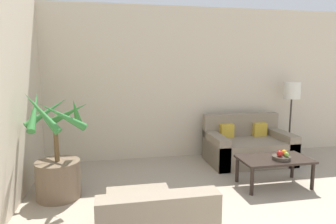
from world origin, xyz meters
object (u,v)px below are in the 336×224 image
object	(u,v)px
apple_red	(280,153)
orange_fruit	(284,152)
fruit_bowl	(281,158)
sofa_loveseat	(248,147)
apple_green	(287,154)
ottoman	(139,209)
potted_palm	(58,166)
coffee_table	(274,162)
floor_lamp	(292,95)

from	to	relation	value
apple_red	orange_fruit	size ratio (longest dim) A/B	1.08
fruit_bowl	orange_fruit	size ratio (longest dim) A/B	3.20
sofa_loveseat	apple_red	world-z (taller)	sofa_loveseat
apple_green	ottoman	distance (m)	2.15
apple_green	apple_red	bearing A→B (deg)	156.04
potted_palm	apple_red	distance (m)	2.93
coffee_table	orange_fruit	size ratio (longest dim) A/B	12.93
orange_fruit	fruit_bowl	bearing A→B (deg)	-153.29
floor_lamp	ottoman	xyz separation A→B (m)	(-3.02, -1.93, -0.97)
orange_fruit	ottoman	bearing A→B (deg)	-163.28
potted_palm	orange_fruit	xyz separation A→B (m)	(3.01, -0.25, 0.07)
floor_lamp	apple_red	bearing A→B (deg)	-127.47
coffee_table	apple_green	size ratio (longest dim) A/B	15.19
fruit_bowl	orange_fruit	world-z (taller)	orange_fruit
potted_palm	coffee_table	size ratio (longest dim) A/B	1.41
sofa_loveseat	apple_green	bearing A→B (deg)	-90.85
orange_fruit	apple_red	bearing A→B (deg)	-155.43
fruit_bowl	apple_green	bearing A→B (deg)	-44.10
apple_red	floor_lamp	bearing A→B (deg)	52.53
coffee_table	apple_green	world-z (taller)	apple_green
fruit_bowl	ottoman	xyz separation A→B (m)	(-2.01, -0.59, -0.25)
potted_palm	orange_fruit	size ratio (longest dim) A/B	18.29
coffee_table	apple_red	size ratio (longest dim) A/B	12.01
coffee_table	fruit_bowl	size ratio (longest dim) A/B	4.05
potted_palm	apple_red	size ratio (longest dim) A/B	16.99
orange_fruit	apple_green	bearing A→B (deg)	-100.26
orange_fruit	floor_lamp	bearing A→B (deg)	54.25
coffee_table	fruit_bowl	xyz separation A→B (m)	(0.05, -0.08, 0.08)
floor_lamp	apple_green	bearing A→B (deg)	-124.58
sofa_loveseat	apple_green	world-z (taller)	sofa_loveseat
apple_green	sofa_loveseat	bearing A→B (deg)	89.15
floor_lamp	fruit_bowl	distance (m)	1.82
coffee_table	floor_lamp	bearing A→B (deg)	50.09
fruit_bowl	orange_fruit	xyz separation A→B (m)	(0.06, 0.03, 0.06)
sofa_loveseat	apple_green	xyz separation A→B (m)	(-0.02, -1.18, 0.21)
floor_lamp	coffee_table	size ratio (longest dim) A/B	1.40
sofa_loveseat	orange_fruit	size ratio (longest dim) A/B	18.59
floor_lamp	ottoman	distance (m)	3.71
fruit_bowl	apple_green	size ratio (longest dim) A/B	3.75
floor_lamp	sofa_loveseat	bearing A→B (deg)	-167.36
potted_palm	floor_lamp	xyz separation A→B (m)	(3.95, 1.06, 0.72)
sofa_loveseat	floor_lamp	distance (m)	1.30
apple_green	orange_fruit	world-z (taller)	orange_fruit
sofa_loveseat	fruit_bowl	xyz separation A→B (m)	(-0.07, -1.13, 0.16)
floor_lamp	orange_fruit	size ratio (longest dim) A/B	18.14
potted_palm	orange_fruit	world-z (taller)	potted_palm
potted_palm	coffee_table	distance (m)	2.90
coffee_table	orange_fruit	distance (m)	0.19
ottoman	potted_palm	bearing A→B (deg)	137.03
fruit_bowl	apple_red	distance (m)	0.07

